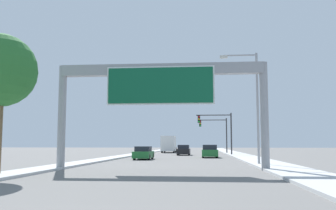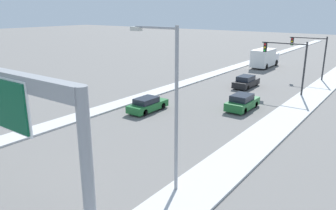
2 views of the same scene
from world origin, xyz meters
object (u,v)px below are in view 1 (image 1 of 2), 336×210
Objects in this scene: car_near_right at (144,153)px; palm_tree_foreground at (0,71)px; sign_gantry at (161,87)px; traffic_light_mid_block at (217,129)px; car_mid_left at (184,150)px; traffic_light_near_intersection at (219,126)px; truck_box_primary at (169,144)px; car_near_center at (210,152)px; street_lamp_right at (252,98)px.

palm_tree_foreground is (-4.25, -20.90, 4.69)m from car_near_right.
palm_tree_foreground reaches higher than sign_gantry.
traffic_light_mid_block reaches higher than car_near_right.
sign_gantry reaches higher than car_near_right.
traffic_light_near_intersection reaches higher than car_mid_left.
truck_box_primary is 1.22× the size of traffic_light_near_intersection.
truck_box_primary is at bearing 94.35° from sign_gantry.
sign_gantry is 2.27× the size of traffic_light_mid_block.
traffic_light_near_intersection is at bearing 70.04° from palm_tree_foreground.
car_mid_left is at bearing 76.75° from car_near_right.
truck_box_primary is 18.29m from traffic_light_near_intersection.
car_mid_left is 0.76× the size of traffic_light_mid_block.
sign_gantry is at bearing 34.30° from palm_tree_foreground.
car_mid_left is 11.41m from traffic_light_mid_block.
car_near_center is at bearing -68.74° from car_mid_left.
palm_tree_foreground is (-12.85, -35.38, 1.24)m from traffic_light_near_intersection.
sign_gantry reaches higher than car_near_center.
traffic_light_mid_block is 0.69× the size of street_lamp_right.
car_mid_left is 26.19m from street_lamp_right.
palm_tree_foreground is (-7.75, -35.76, 4.65)m from car_mid_left.
truck_box_primary is 1.00× the size of palm_tree_foreground.
traffic_light_mid_block is (0.05, 10.00, -0.06)m from traffic_light_near_intersection.
street_lamp_right is at bearing 37.17° from palm_tree_foreground.
palm_tree_foreground is at bearing -142.83° from street_lamp_right.
traffic_light_mid_block is at bearing 70.54° from car_near_right.
sign_gantry reaches higher than traffic_light_near_intersection.
car_mid_left is at bearing 90.00° from sign_gantry.
sign_gantry is 1.55× the size of street_lamp_right.
car_mid_left is at bearing 175.70° from traffic_light_near_intersection.
traffic_light_mid_block is at bearing 61.83° from car_mid_left.
car_near_right is 30.43m from truck_box_primary.
street_lamp_right reaches higher than truck_box_primary.
sign_gantry is 9.38m from palm_tree_foreground.
palm_tree_foreground is at bearing -105.86° from traffic_light_mid_block.
traffic_light_mid_block is 34.64m from street_lamp_right.
traffic_light_mid_block is 0.81× the size of palm_tree_foreground.
truck_box_primary is 10.78m from traffic_light_mid_block.
car_near_center is 1.00× the size of car_near_right.
traffic_light_near_intersection is 24.66m from street_lamp_right.
traffic_light_near_intersection is 0.82× the size of palm_tree_foreground.
sign_gantry is at bearing -77.37° from car_near_right.
traffic_light_mid_block reaches higher than car_mid_left.
sign_gantry is 16.65m from car_near_right.
car_mid_left is 0.62× the size of truck_box_primary.
sign_gantry is at bearing -139.67° from street_lamp_right.
traffic_light_mid_block is at bearing 92.20° from street_lamp_right.
street_lamp_right reaches higher than car_near_right.
street_lamp_right reaches higher than palm_tree_foreground.
truck_box_primary is 41.90m from street_lamp_right.
car_near_center is 18.98m from traffic_light_mid_block.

